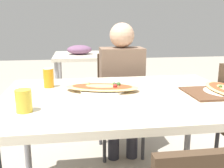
{
  "coord_description": "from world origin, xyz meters",
  "views": [
    {
      "loc": [
        -0.27,
        -1.46,
        1.19
      ],
      "look_at": [
        -0.05,
        0.03,
        0.83
      ],
      "focal_mm": 42.0,
      "sensor_mm": 36.0,
      "label": 1
    }
  ],
  "objects_px": {
    "person_seated": "(122,81)",
    "soda_can": "(49,78)",
    "pizza_main": "(102,88)",
    "dining_table": "(121,105)",
    "chair_far_seated": "(119,98)",
    "drink_glass": "(24,101)"
  },
  "relations": [
    {
      "from": "person_seated",
      "to": "soda_can",
      "type": "bearing_deg",
      "value": 39.41
    },
    {
      "from": "person_seated",
      "to": "pizza_main",
      "type": "bearing_deg",
      "value": 68.96
    },
    {
      "from": "person_seated",
      "to": "soda_can",
      "type": "height_order",
      "value": "person_seated"
    },
    {
      "from": "dining_table",
      "to": "chair_far_seated",
      "type": "bearing_deg",
      "value": 80.88
    },
    {
      "from": "chair_far_seated",
      "to": "drink_glass",
      "type": "height_order",
      "value": "chair_far_seated"
    },
    {
      "from": "chair_far_seated",
      "to": "soda_can",
      "type": "distance_m",
      "value": 0.88
    },
    {
      "from": "dining_table",
      "to": "person_seated",
      "type": "relative_size",
      "value": 1.18
    },
    {
      "from": "dining_table",
      "to": "soda_can",
      "type": "xyz_separation_m",
      "value": [
        -0.44,
        0.25,
        0.13
      ]
    },
    {
      "from": "chair_far_seated",
      "to": "person_seated",
      "type": "distance_m",
      "value": 0.23
    },
    {
      "from": "person_seated",
      "to": "soda_can",
      "type": "distance_m",
      "value": 0.75
    },
    {
      "from": "chair_far_seated",
      "to": "drink_glass",
      "type": "distance_m",
      "value": 1.28
    },
    {
      "from": "soda_can",
      "to": "drink_glass",
      "type": "relative_size",
      "value": 1.15
    },
    {
      "from": "chair_far_seated",
      "to": "drink_glass",
      "type": "bearing_deg",
      "value": 58.63
    },
    {
      "from": "chair_far_seated",
      "to": "pizza_main",
      "type": "distance_m",
      "value": 0.82
    },
    {
      "from": "pizza_main",
      "to": "soda_can",
      "type": "distance_m",
      "value": 0.37
    },
    {
      "from": "chair_far_seated",
      "to": "soda_can",
      "type": "relative_size",
      "value": 7.22
    },
    {
      "from": "dining_table",
      "to": "soda_can",
      "type": "bearing_deg",
      "value": 150.44
    },
    {
      "from": "pizza_main",
      "to": "drink_glass",
      "type": "bearing_deg",
      "value": -141.24
    },
    {
      "from": "person_seated",
      "to": "drink_glass",
      "type": "height_order",
      "value": "person_seated"
    },
    {
      "from": "dining_table",
      "to": "pizza_main",
      "type": "bearing_deg",
      "value": 134.15
    },
    {
      "from": "dining_table",
      "to": "drink_glass",
      "type": "relative_size",
      "value": 12.84
    },
    {
      "from": "soda_can",
      "to": "dining_table",
      "type": "bearing_deg",
      "value": -29.56
    }
  ]
}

